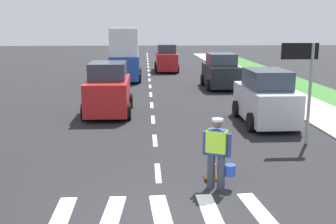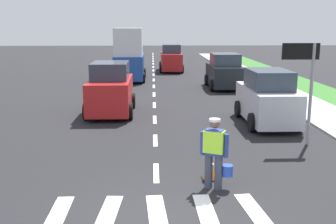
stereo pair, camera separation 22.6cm
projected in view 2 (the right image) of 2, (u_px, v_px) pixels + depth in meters
name	position (u px, v px, depth m)	size (l,w,h in m)	color
ground_plane	(154.00, 79.00, 28.27)	(96.00, 96.00, 0.00)	black
sidewalk_right	(318.00, 111.00, 17.79)	(2.40, 72.00, 0.14)	#B2ADA3
crosswalk_stripes	(157.00, 215.00, 8.07)	(4.46, 1.93, 0.01)	white
lane_center_line	(153.00, 73.00, 32.37)	(0.14, 46.40, 0.01)	silver
road_worker	(215.00, 150.00, 9.22)	(0.75, 0.45, 1.67)	#383D4C
lane_direction_sign	(305.00, 69.00, 12.38)	(1.16, 0.11, 3.20)	gray
traffic_cone_near	(210.00, 167.00, 9.90)	(0.36, 0.36, 0.66)	black
delivery_truck	(129.00, 57.00, 27.45)	(2.16, 4.60, 3.54)	#1E4799
car_parked_curbside	(267.00, 99.00, 15.39)	(1.88, 3.82, 2.09)	silver
car_parked_far	(224.00, 72.00, 24.21)	(2.02, 3.82, 2.09)	black
car_outgoing_far	(171.00, 59.00, 33.14)	(1.89, 4.31, 2.20)	red
car_oncoming_lead	(111.00, 90.00, 17.22)	(1.97, 3.80, 2.19)	red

